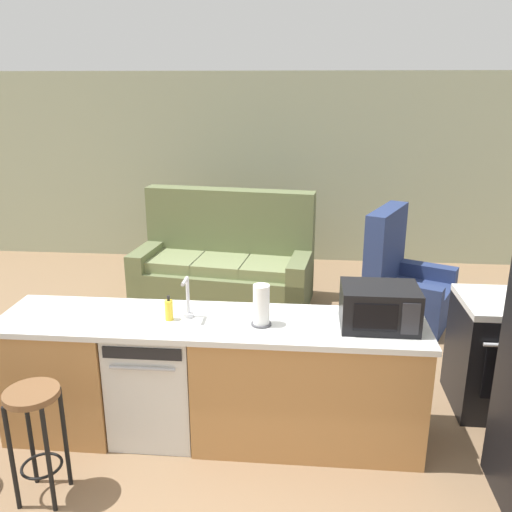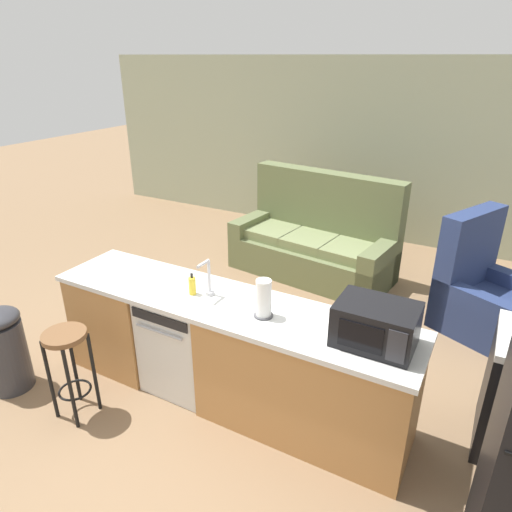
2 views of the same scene
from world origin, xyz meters
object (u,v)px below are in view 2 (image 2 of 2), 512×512
couch (316,243)px  armchair (479,295)px  dishwasher (186,340)px  bar_stool (68,356)px  microwave (376,325)px  paper_towel_roll (264,299)px  soap_bottle (192,286)px  trash_bin (5,349)px

couch → armchair: couch is taller
dishwasher → bar_stool: 0.91m
microwave → bar_stool: microwave is taller
dishwasher → couch: couch is taller
microwave → paper_towel_roll: paper_towel_roll is taller
soap_bottle → armchair: (1.96, 2.19, -0.62)m
bar_stool → armchair: size_ratio=0.62×
microwave → soap_bottle: bearing=-179.2°
paper_towel_roll → soap_bottle: 0.64m
paper_towel_roll → bar_stool: size_ratio=0.38×
dishwasher → armchair: bearing=46.3°
bar_stool → armchair: armchair is taller
couch → armchair: size_ratio=1.75×
soap_bottle → dishwasher: bearing=169.8°
microwave → couch: size_ratio=0.24×
dishwasher → paper_towel_roll: bearing=-3.5°
couch → trash_bin: bearing=-112.6°
soap_bottle → couch: 2.68m
paper_towel_roll → bar_stool: (-1.29, -0.68, -0.50)m
dishwasher → microwave: bearing=-0.0°
paper_towel_roll → soap_bottle: paper_towel_roll is taller
bar_stool → couch: size_ratio=0.35×
bar_stool → microwave: bearing=19.3°
soap_bottle → microwave: bearing=0.8°
bar_stool → couch: 3.38m
microwave → soap_bottle: microwave is taller
microwave → dishwasher: bearing=180.0°
paper_towel_roll → trash_bin: size_ratio=0.38×
microwave → armchair: 2.35m
soap_bottle → bar_stool: bearing=-132.9°
trash_bin → couch: couch is taller
trash_bin → armchair: bearing=41.3°
paper_towel_roll → armchair: (1.32, 2.22, -0.69)m
paper_towel_roll → couch: couch is taller
trash_bin → armchair: size_ratio=0.62×
microwave → couch: couch is taller
bar_stool → trash_bin: bearing=-176.5°
trash_bin → dishwasher: bearing=31.2°
paper_towel_roll → couch: 2.79m
microwave → paper_towel_roll: (-0.78, -0.04, -0.00)m
bar_stool → soap_bottle: bearing=47.1°
microwave → trash_bin: bearing=-164.7°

